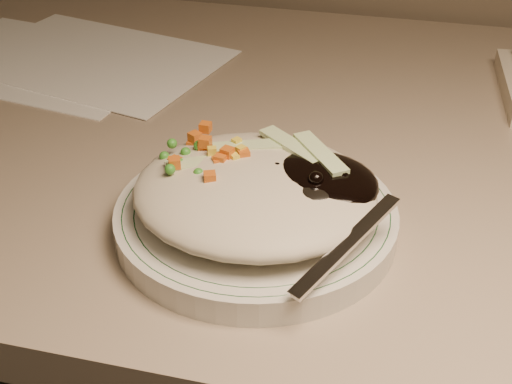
# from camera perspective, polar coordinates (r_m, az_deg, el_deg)

# --- Properties ---
(desk) EXTENTS (1.40, 0.70, 0.74)m
(desk) POSITION_cam_1_polar(r_m,az_deg,el_deg) (0.84, 9.59, -7.67)
(desk) COLOR gray
(desk) RESTS_ON ground
(plate) EXTENTS (0.23, 0.23, 0.02)m
(plate) POSITION_cam_1_polar(r_m,az_deg,el_deg) (0.58, 0.00, -2.16)
(plate) COLOR silver
(plate) RESTS_ON desk
(plate_rim) EXTENTS (0.22, 0.22, 0.00)m
(plate_rim) POSITION_cam_1_polar(r_m,az_deg,el_deg) (0.57, 0.00, -1.34)
(plate_rim) COLOR #144723
(plate_rim) RESTS_ON plate
(meal) EXTENTS (0.21, 0.19, 0.05)m
(meal) POSITION_cam_1_polar(r_m,az_deg,el_deg) (0.56, 0.41, 0.38)
(meal) COLOR #C1B89C
(meal) RESTS_ON plate
(papers) EXTENTS (0.39, 0.28, 0.00)m
(papers) POSITION_cam_1_polar(r_m,az_deg,el_deg) (0.92, -14.75, 10.14)
(papers) COLOR white
(papers) RESTS_ON desk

